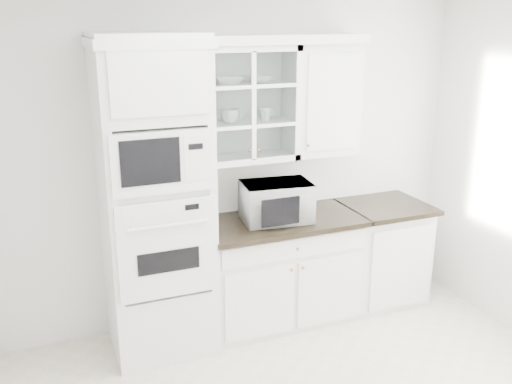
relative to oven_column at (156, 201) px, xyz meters
name	(u,v)px	position (x,y,z in m)	size (l,w,h in m)	color
room_shell	(310,142)	(0.75, -0.99, 0.58)	(4.00, 3.50, 2.70)	white
oven_column	(156,201)	(0.00, 0.00, 0.00)	(0.76, 0.68, 2.40)	white
base_cabinet_run	(280,269)	(1.03, 0.03, -0.74)	(1.32, 0.67, 0.92)	white
extra_base_cabinet	(381,251)	(2.03, 0.03, -0.74)	(0.72, 0.67, 0.92)	white
upper_cabinet_glass	(246,104)	(0.78, 0.17, 0.65)	(0.80, 0.33, 0.90)	white
upper_cabinet_solid	(323,99)	(1.46, 0.17, 0.65)	(0.55, 0.33, 0.90)	white
crown_molding	(234,40)	(0.68, 0.14, 1.14)	(2.14, 0.38, 0.07)	white
countertop_microwave	(276,201)	(0.97, 0.01, -0.12)	(0.54, 0.45, 0.32)	white
bowl_a	(229,80)	(0.65, 0.16, 0.84)	(0.25, 0.25, 0.06)	white
bowl_b	(261,79)	(0.91, 0.17, 0.84)	(0.17, 0.17, 0.05)	white
cup_a	(230,116)	(0.65, 0.16, 0.57)	(0.14, 0.14, 0.11)	white
cup_b	(265,114)	(0.94, 0.16, 0.56)	(0.11, 0.11, 0.10)	white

